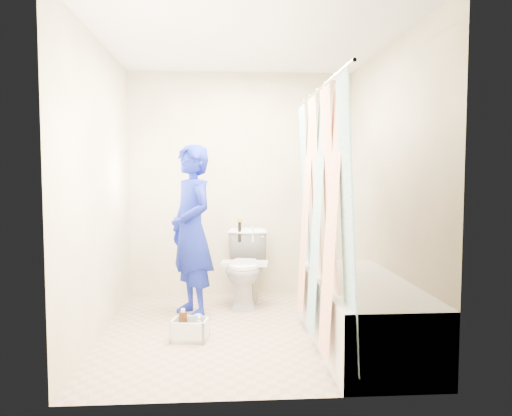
{
  "coord_description": "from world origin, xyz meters",
  "views": [
    {
      "loc": [
        -0.21,
        -4.12,
        1.33
      ],
      "look_at": [
        0.09,
        0.3,
        1.01
      ],
      "focal_mm": 35.0,
      "sensor_mm": 36.0,
      "label": 1
    }
  ],
  "objects": [
    {
      "name": "wall_left",
      "position": [
        -1.2,
        0.0,
        1.2
      ],
      "size": [
        0.02,
        2.6,
        2.4
      ],
      "primitive_type": "cube",
      "color": "beige",
      "rests_on": "ground"
    },
    {
      "name": "cleaning_caddy",
      "position": [
        -0.46,
        -0.22,
        0.08
      ],
      "size": [
        0.31,
        0.27,
        0.21
      ],
      "rotation": [
        0.0,
        0.0,
        -0.18
      ],
      "color": "silver",
      "rests_on": "ground"
    },
    {
      "name": "ceiling",
      "position": [
        0.0,
        0.0,
        2.4
      ],
      "size": [
        2.4,
        2.6,
        0.02
      ],
      "primitive_type": "cube",
      "color": "silver",
      "rests_on": "wall_back"
    },
    {
      "name": "curtain_rod",
      "position": [
        0.52,
        -0.43,
        1.95
      ],
      "size": [
        0.02,
        1.9,
        0.02
      ],
      "primitive_type": "cylinder",
      "rotation": [
        1.57,
        0.0,
        0.0
      ],
      "color": "silver",
      "rests_on": "wall_back"
    },
    {
      "name": "tank_lid",
      "position": [
        0.01,
        0.74,
        0.43
      ],
      "size": [
        0.48,
        0.26,
        0.03
      ],
      "primitive_type": "cube",
      "rotation": [
        0.0,
        0.0,
        -0.13
      ],
      "color": "silver",
      "rests_on": "toilet"
    },
    {
      "name": "tank_internals",
      "position": [
        0.01,
        1.06,
        0.73
      ],
      "size": [
        0.18,
        0.06,
        0.24
      ],
      "color": "black",
      "rests_on": "toilet"
    },
    {
      "name": "bathtub",
      "position": [
        0.85,
        -0.43,
        0.27
      ],
      "size": [
        0.7,
        1.75,
        0.5
      ],
      "color": "silver",
      "rests_on": "ground"
    },
    {
      "name": "wall_right",
      "position": [
        1.2,
        0.0,
        1.2
      ],
      "size": [
        0.02,
        2.6,
        2.4
      ],
      "primitive_type": "cube",
      "color": "beige",
      "rests_on": "ground"
    },
    {
      "name": "shower_curtain",
      "position": [
        0.52,
        -0.43,
        1.02
      ],
      "size": [
        0.06,
        1.75,
        1.8
      ],
      "primitive_type": "cube",
      "color": "white",
      "rests_on": "curtain_rod"
    },
    {
      "name": "wall_front",
      "position": [
        0.0,
        -1.3,
        1.2
      ],
      "size": [
        2.4,
        0.02,
        2.4
      ],
      "primitive_type": "cube",
      "color": "beige",
      "rests_on": "ground"
    },
    {
      "name": "plumber",
      "position": [
        -0.49,
        0.47,
        0.79
      ],
      "size": [
        0.61,
        0.69,
        1.58
      ],
      "primitive_type": "imported",
      "rotation": [
        0.0,
        0.0,
        -1.08
      ],
      "color": "#0F1E9E",
      "rests_on": "ground"
    },
    {
      "name": "toilet",
      "position": [
        0.02,
        0.86,
        0.37
      ],
      "size": [
        0.51,
        0.77,
        0.74
      ],
      "primitive_type": "imported",
      "rotation": [
        0.0,
        0.0,
        -0.13
      ],
      "color": "white",
      "rests_on": "ground"
    },
    {
      "name": "floor",
      "position": [
        0.0,
        0.0,
        0.0
      ],
      "size": [
        2.6,
        2.6,
        0.0
      ],
      "primitive_type": "plane",
      "color": "tan",
      "rests_on": "ground"
    },
    {
      "name": "wall_back",
      "position": [
        0.0,
        1.3,
        1.2
      ],
      "size": [
        2.4,
        0.02,
        2.4
      ],
      "primitive_type": "cube",
      "color": "beige",
      "rests_on": "ground"
    }
  ]
}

